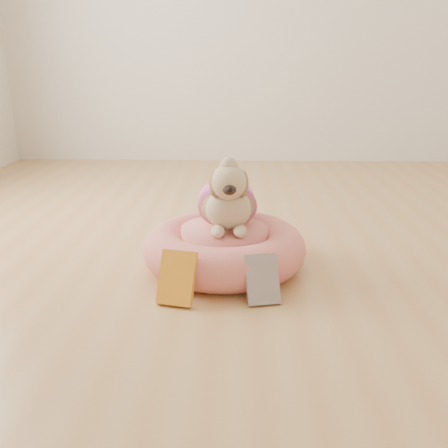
{
  "coord_description": "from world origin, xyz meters",
  "views": [
    {
      "loc": [
        -0.07,
        -2.07,
        0.81
      ],
      "look_at": [
        -0.12,
        -0.2,
        0.2
      ],
      "focal_mm": 40.0,
      "sensor_mm": 36.0,
      "label": 1
    }
  ],
  "objects_px": {
    "pet_bed": "(224,248)",
    "book_white": "(262,279)",
    "dog": "(227,189)",
    "book_yellow": "(177,278)"
  },
  "relations": [
    {
      "from": "book_yellow",
      "to": "book_white",
      "type": "bearing_deg",
      "value": 16.27
    },
    {
      "from": "dog",
      "to": "book_yellow",
      "type": "height_order",
      "value": "dog"
    },
    {
      "from": "pet_bed",
      "to": "book_white",
      "type": "distance_m",
      "value": 0.34
    },
    {
      "from": "pet_bed",
      "to": "dog",
      "type": "xyz_separation_m",
      "value": [
        0.01,
        0.02,
        0.24
      ]
    },
    {
      "from": "book_yellow",
      "to": "book_white",
      "type": "xyz_separation_m",
      "value": [
        0.3,
        0.02,
        -0.01
      ]
    },
    {
      "from": "book_yellow",
      "to": "pet_bed",
      "type": "bearing_deg",
      "value": 77.58
    },
    {
      "from": "book_yellow",
      "to": "book_white",
      "type": "distance_m",
      "value": 0.3
    },
    {
      "from": "dog",
      "to": "book_yellow",
      "type": "bearing_deg",
      "value": -119.34
    },
    {
      "from": "pet_bed",
      "to": "book_white",
      "type": "bearing_deg",
      "value": -65.45
    },
    {
      "from": "pet_bed",
      "to": "book_white",
      "type": "height_order",
      "value": "pet_bed"
    }
  ]
}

